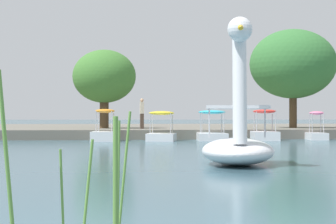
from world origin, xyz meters
TOP-DOWN VIEW (x-y plane):
  - shore_bank_far at (0.00, 39.46)m, footprint 153.22×25.94m
  - swan_boat at (3.86, 9.83)m, footprint 2.39×3.57m
  - pedal_boat_orange at (0.50, 25.22)m, footprint 1.48×2.35m
  - pedal_boat_yellow at (3.35, 25.09)m, footprint 1.77×2.36m
  - pedal_boat_cyan at (5.99, 25.31)m, footprint 1.68×2.50m
  - pedal_boat_red at (8.75, 25.23)m, footprint 1.54×2.34m
  - pedal_boat_pink at (11.66, 25.59)m, footprint 1.12×1.84m
  - tree_broadleaf_behind_dock at (0.46, 31.32)m, footprint 4.71×4.56m
  - tree_broadleaf_right at (12.19, 31.22)m, footprint 6.40×5.89m
  - person_on_path at (2.63, 29.40)m, footprint 0.24×0.23m
  - reed_clump_foreground at (-0.14, -1.16)m, footprint 2.06×1.04m

SIDE VIEW (x-z plane):
  - shore_bank_far at x=0.00m, z-range 0.00..0.52m
  - pedal_boat_pink at x=11.66m, z-range -0.35..1.17m
  - pedal_boat_orange at x=0.50m, z-range -0.35..1.27m
  - pedal_boat_cyan at x=5.99m, z-range -0.31..1.26m
  - pedal_boat_yellow at x=3.35m, z-range -0.28..1.24m
  - pedal_boat_red at x=8.75m, z-range -0.31..1.29m
  - reed_clump_foreground at x=-0.14m, z-range -0.18..1.35m
  - swan_boat at x=3.86m, z-range -1.16..2.45m
  - person_on_path at x=2.63m, z-range 0.56..2.32m
  - tree_broadleaf_behind_dock at x=0.46m, z-range 1.26..6.02m
  - tree_broadleaf_right at x=12.19m, z-range 1.43..7.59m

